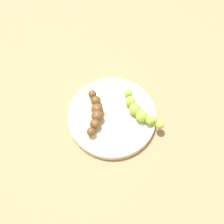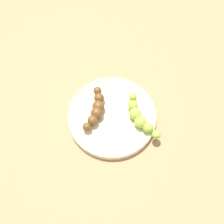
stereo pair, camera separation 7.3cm
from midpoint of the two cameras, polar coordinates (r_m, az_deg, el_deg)
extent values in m
plane|color=#936D47|center=(0.76, -2.72, -1.54)|extent=(2.40, 2.40, 0.00)
cylinder|color=beige|center=(0.75, -2.75, -1.25)|extent=(0.26, 0.26, 0.02)
torus|color=beige|center=(0.75, -2.78, -0.96)|extent=(0.26, 0.26, 0.01)
sphere|color=#593819|center=(0.71, -7.54, -4.58)|extent=(0.02, 0.02, 0.02)
sphere|color=#593819|center=(0.72, -6.61, -2.94)|extent=(0.03, 0.03, 0.03)
sphere|color=#593819|center=(0.73, -6.10, -1.20)|extent=(0.03, 0.03, 0.03)
sphere|color=#593819|center=(0.74, -6.02, 0.53)|extent=(0.03, 0.03, 0.03)
sphere|color=#593819|center=(0.75, -6.34, 2.17)|extent=(0.03, 0.03, 0.03)
sphere|color=#593819|center=(0.76, -7.05, 3.64)|extent=(0.02, 0.02, 0.02)
sphere|color=#8CAD38|center=(0.76, 0.84, 3.93)|extent=(0.02, 0.02, 0.02)
sphere|color=#8CAD38|center=(0.75, 1.27, 2.11)|extent=(0.03, 0.03, 0.03)
sphere|color=#8CAD38|center=(0.73, 2.23, 0.38)|extent=(0.03, 0.03, 0.03)
sphere|color=#8CAD38|center=(0.73, 3.68, -1.14)|extent=(0.03, 0.03, 0.03)
sphere|color=#8CAD38|center=(0.72, 5.51, -2.32)|extent=(0.03, 0.03, 0.03)
sphere|color=#8CAD38|center=(0.72, 7.60, -3.06)|extent=(0.02, 0.02, 0.02)
camera|label=1|loc=(0.04, -92.88, -5.80)|focal=41.84mm
camera|label=2|loc=(0.04, 87.12, 5.80)|focal=41.84mm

